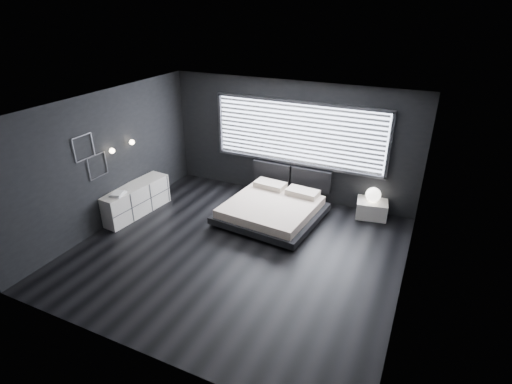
% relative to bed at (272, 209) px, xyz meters
% --- Properties ---
extents(room, '(6.04, 6.00, 2.80)m').
position_rel_bed_xyz_m(room, '(-0.11, -1.45, 1.16)').
color(room, black).
rests_on(room, ground).
extents(window, '(4.14, 0.09, 1.52)m').
position_rel_bed_xyz_m(window, '(0.09, 1.24, 1.37)').
color(window, white).
rests_on(window, ground).
extents(headboard, '(1.96, 0.16, 0.52)m').
position_rel_bed_xyz_m(headboard, '(-0.00, 1.19, 0.33)').
color(headboard, black).
rests_on(headboard, ground).
extents(sconce_near, '(0.18, 0.11, 0.11)m').
position_rel_bed_xyz_m(sconce_near, '(-2.99, -1.40, 1.36)').
color(sconce_near, silver).
rests_on(sconce_near, ground).
extents(sconce_far, '(0.18, 0.11, 0.11)m').
position_rel_bed_xyz_m(sconce_far, '(-2.99, -0.80, 1.36)').
color(sconce_far, silver).
rests_on(sconce_far, ground).
extents(wall_art_upper, '(0.01, 0.48, 0.48)m').
position_rel_bed_xyz_m(wall_art_upper, '(-3.08, -2.00, 1.61)').
color(wall_art_upper, '#47474C').
rests_on(wall_art_upper, ground).
extents(wall_art_lower, '(0.01, 0.48, 0.48)m').
position_rel_bed_xyz_m(wall_art_lower, '(-3.08, -1.75, 1.14)').
color(wall_art_lower, '#47474C').
rests_on(wall_art_lower, ground).
extents(bed, '(2.20, 2.12, 0.53)m').
position_rel_bed_xyz_m(bed, '(0.00, 0.00, 0.00)').
color(bed, black).
rests_on(bed, ground).
extents(nightstand, '(0.74, 0.65, 0.38)m').
position_rel_bed_xyz_m(nightstand, '(1.97, 1.05, -0.05)').
color(nightstand, silver).
rests_on(nightstand, ground).
extents(orb_lamp, '(0.33, 0.33, 0.33)m').
position_rel_bed_xyz_m(orb_lamp, '(1.97, 1.02, 0.30)').
color(orb_lamp, white).
rests_on(orb_lamp, nightstand).
extents(dresser, '(0.65, 1.75, 0.68)m').
position_rel_bed_xyz_m(dresser, '(-2.88, -1.05, 0.10)').
color(dresser, silver).
rests_on(dresser, ground).
extents(book_stack, '(0.30, 0.36, 0.06)m').
position_rel_bed_xyz_m(book_stack, '(-2.86, -1.56, 0.47)').
color(book_stack, white).
rests_on(book_stack, dresser).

